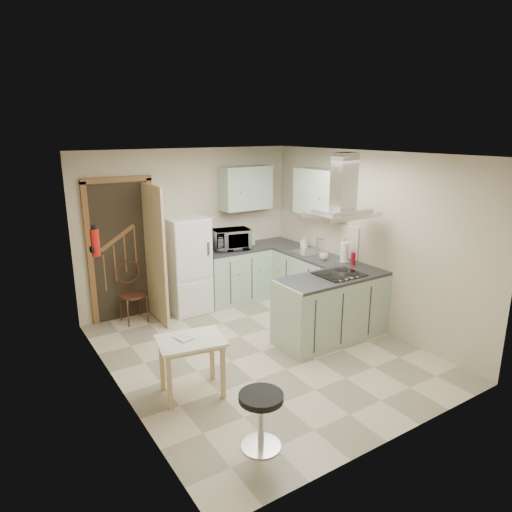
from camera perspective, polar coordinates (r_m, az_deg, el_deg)
floor at (r=6.03m, az=0.70°, el=-11.87°), size 4.20×4.20×0.00m
ceiling at (r=5.36m, az=0.79°, el=12.61°), size 4.20×4.20×0.00m
back_wall at (r=7.35m, az=-8.35°, el=3.42°), size 3.60×0.00×3.60m
left_wall at (r=4.85m, az=-17.31°, el=-3.50°), size 0.00×4.20×4.20m
right_wall at (r=6.70m, az=13.70°, el=1.94°), size 0.00×4.20×4.20m
doorway at (r=7.00m, az=-16.38°, el=0.65°), size 1.10×0.12×2.10m
fridge at (r=7.13m, az=-8.64°, el=-1.12°), size 0.60×0.60×1.50m
counter_back at (r=7.59m, az=-2.63°, el=-2.30°), size 1.08×0.60×0.90m
counter_right at (r=7.51m, az=5.53°, el=-2.55°), size 0.60×1.95×0.90m
splashback at (r=7.80m, az=-1.86°, el=3.52°), size 1.68×0.02×0.50m
wall_cabinet_back at (r=7.54m, az=-1.33°, el=8.50°), size 0.85×0.35×0.70m
wall_cabinet_right at (r=7.07m, az=8.02°, el=7.89°), size 0.35×0.90×0.70m
peninsula at (r=6.29m, az=9.50°, el=-6.36°), size 1.55×0.65×0.90m
hob at (r=6.20m, az=10.37°, el=-2.25°), size 0.58×0.50×0.01m
extractor_hood at (r=6.01m, az=10.75°, el=5.17°), size 0.90×0.55×0.10m
sink at (r=7.25m, az=6.48°, el=0.51°), size 0.45×0.40×0.01m
fire_extinguisher at (r=5.64m, az=-19.46°, el=1.59°), size 0.10×0.10×0.32m
drop_leaf_table at (r=5.07m, az=-8.03°, el=-13.55°), size 0.77×0.63×0.65m
bentwood_chair at (r=6.98m, az=-15.14°, el=-4.76°), size 0.39×0.39×0.83m
stool at (r=4.32m, az=0.63°, el=-19.87°), size 0.46×0.46×0.54m
microwave at (r=7.38m, az=-3.13°, el=2.11°), size 0.65×0.50×0.32m
kettle at (r=7.59m, az=-0.71°, el=2.17°), size 0.21×0.21×0.23m
cereal_box at (r=7.71m, az=-1.10°, el=2.57°), size 0.10×0.20×0.29m
soap_bottle at (r=7.46m, az=6.03°, el=1.70°), size 0.12×0.12×0.20m
paper_towel at (r=6.77m, az=11.02°, el=0.51°), size 0.14×0.14×0.30m
cup at (r=6.84m, az=8.47°, el=-0.06°), size 0.15×0.15×0.10m
red_bottle at (r=6.65m, az=12.05°, el=-0.34°), size 0.09×0.09×0.18m
book at (r=4.89m, az=-9.76°, el=-9.91°), size 0.18×0.22×0.09m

